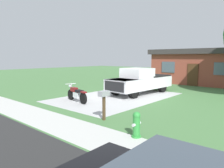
% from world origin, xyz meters
% --- Properties ---
extents(ground_plane, '(80.00, 80.00, 0.00)m').
position_xyz_m(ground_plane, '(0.00, 0.00, 0.00)').
color(ground_plane, '#467240').
extents(driveway_pad, '(5.51, 8.76, 0.01)m').
position_xyz_m(driveway_pad, '(0.00, 0.00, 0.00)').
color(driveway_pad, '#B0B0B0').
rests_on(driveway_pad, ground).
extents(sidewalk_strip, '(36.00, 1.80, 0.01)m').
position_xyz_m(sidewalk_strip, '(0.00, -6.00, 0.00)').
color(sidewalk_strip, '#B9B9B4').
rests_on(sidewalk_strip, ground).
extents(motorcycle, '(2.19, 0.79, 1.09)m').
position_xyz_m(motorcycle, '(-0.83, -2.79, 0.47)').
color(motorcycle, black).
rests_on(motorcycle, ground).
extents(pickup_truck, '(2.34, 5.73, 1.90)m').
position_xyz_m(pickup_truck, '(0.40, 2.29, 0.95)').
color(pickup_truck, black).
rests_on(pickup_truck, ground).
extents(fire_hydrant, '(0.32, 0.40, 0.87)m').
position_xyz_m(fire_hydrant, '(5.15, -5.16, 0.43)').
color(fire_hydrant, '#2D8C38').
rests_on(fire_hydrant, ground).
extents(mailbox, '(0.26, 0.48, 1.26)m').
position_xyz_m(mailbox, '(3.00, -4.45, 0.98)').
color(mailbox, '#4C3823').
rests_on(mailbox, ground).
extents(neighbor_house, '(9.60, 5.60, 3.50)m').
position_xyz_m(neighbor_house, '(1.71, 11.63, 1.79)').
color(neighbor_house, brown).
rests_on(neighbor_house, ground).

